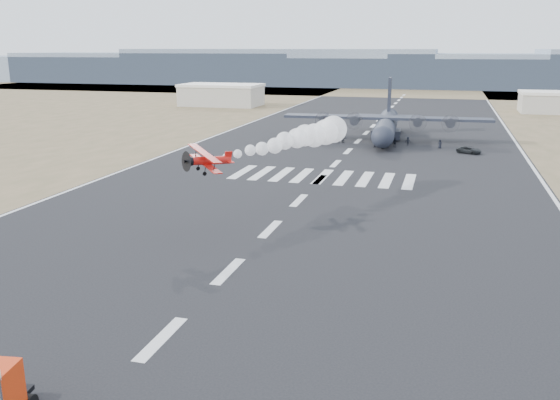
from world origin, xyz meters
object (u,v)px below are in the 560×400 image
at_px(transport_aircraft, 386,124).
at_px(support_vehicle, 469,150).
at_px(crew_c, 408,141).
at_px(crew_g, 339,139).
at_px(crew_b, 336,139).
at_px(crew_f, 343,138).
at_px(hangar_left, 221,95).
at_px(crew_d, 395,143).
at_px(hangar_right, 558,102).
at_px(crew_a, 374,137).
at_px(crew_e, 440,144).
at_px(crew_h, 374,143).
at_px(aerobatic_biplane, 207,160).

relative_size(transport_aircraft, support_vehicle, 9.56).
xyz_separation_m(crew_c, crew_g, (-12.77, -1.44, 0.07)).
distance_m(crew_b, crew_f, 1.47).
relative_size(hangar_left, crew_d, 13.67).
distance_m(hangar_left, hangar_right, 98.13).
bearing_deg(crew_a, hangar_right, -59.06).
xyz_separation_m(transport_aircraft, crew_g, (-8.02, -8.22, -2.09)).
bearing_deg(crew_f, crew_d, -166.78).
bearing_deg(hangar_right, crew_e, -113.39).
bearing_deg(crew_c, crew_h, -145.54).
height_order(hangar_right, crew_c, hangar_right).
distance_m(crew_a, crew_f, 6.07).
relative_size(crew_d, crew_e, 1.13).
height_order(hangar_right, crew_h, hangar_right).
xyz_separation_m(hangar_right, crew_g, (-49.08, -70.29, -2.12)).
height_order(hangar_right, aerobatic_biplane, aerobatic_biplane).
bearing_deg(crew_e, transport_aircraft, 157.22).
bearing_deg(crew_h, aerobatic_biplane, 1.43).
distance_m(crew_d, crew_g, 10.76).
distance_m(aerobatic_biplane, crew_b, 59.44).
bearing_deg(crew_h, hangar_left, -129.32).
bearing_deg(crew_b, aerobatic_biplane, -119.10).
distance_m(transport_aircraft, crew_c, 8.56).
bearing_deg(crew_b, crew_a, -3.29).
bearing_deg(hangar_left, crew_c, -45.98).
relative_size(support_vehicle, crew_f, 2.56).
xyz_separation_m(support_vehicle, crew_g, (-23.55, 4.37, 0.30)).
height_order(hangar_right, crew_a, hangar_right).
bearing_deg(hangar_right, crew_h, -120.19).
xyz_separation_m(transport_aircraft, support_vehicle, (15.53, -12.59, -2.40)).
xyz_separation_m(crew_c, crew_f, (-12.14, 0.13, 0.01)).
distance_m(hangar_left, crew_d, 89.54).
bearing_deg(crew_a, transport_aircraft, -50.65).
distance_m(hangar_right, support_vehicle, 78.94).
bearing_deg(hangar_left, support_vehicle, -43.87).
height_order(crew_c, crew_e, crew_c).
height_order(support_vehicle, crew_b, crew_b).
relative_size(hangar_left, crew_h, 14.52).
bearing_deg(aerobatic_biplane, crew_g, 107.49).
bearing_deg(aerobatic_biplane, crew_c, 95.55).
xyz_separation_m(hangar_left, crew_a, (55.06, -61.18, -2.51)).
bearing_deg(transport_aircraft, hangar_left, 131.59).
relative_size(crew_c, crew_e, 1.02).
relative_size(crew_a, crew_h, 1.06).
bearing_deg(transport_aircraft, aerobatic_biplane, -102.40).
bearing_deg(crew_g, crew_f, 86.35).
height_order(support_vehicle, crew_a, crew_a).
distance_m(hangar_right, crew_h, 83.84).
bearing_deg(transport_aircraft, crew_b, -144.00).
bearing_deg(crew_d, transport_aircraft, -60.67).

